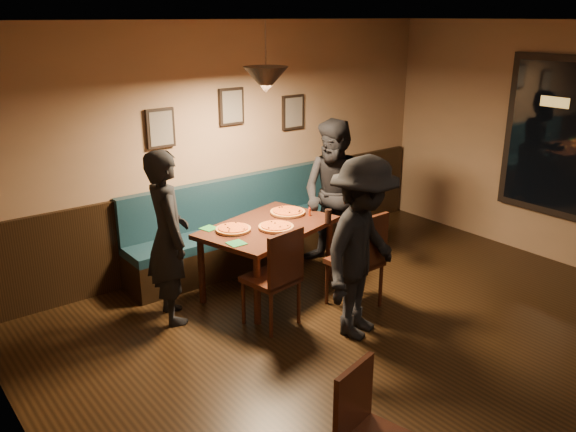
# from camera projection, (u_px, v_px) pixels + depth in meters

# --- Properties ---
(floor) EXTENTS (7.00, 7.00, 0.00)m
(floor) POSITION_uv_depth(u_px,v_px,m) (471.00, 386.00, 4.77)
(floor) COLOR black
(floor) RESTS_ON ground
(ceiling) EXTENTS (7.00, 7.00, 0.00)m
(ceiling) POSITION_uv_depth(u_px,v_px,m) (514.00, 22.00, 3.87)
(ceiling) COLOR silver
(ceiling) RESTS_ON ground
(wall_back) EXTENTS (6.00, 0.00, 6.00)m
(wall_back) POSITION_uv_depth(u_px,v_px,m) (231.00, 145.00, 6.93)
(wall_back) COLOR #8C704F
(wall_back) RESTS_ON ground
(wall_left) EXTENTS (0.00, 7.00, 7.00)m
(wall_left) POSITION_uv_depth(u_px,v_px,m) (84.00, 364.00, 2.57)
(wall_left) COLOR #8C704F
(wall_left) RESTS_ON ground
(wainscot) EXTENTS (5.88, 0.06, 1.00)m
(wainscot) POSITION_uv_depth(u_px,v_px,m) (235.00, 218.00, 7.20)
(wainscot) COLOR black
(wainscot) RESTS_ON ground
(booth_bench) EXTENTS (3.00, 0.60, 1.00)m
(booth_bench) POSITION_uv_depth(u_px,v_px,m) (247.00, 224.00, 7.00)
(booth_bench) COLOR #0F232D
(booth_bench) RESTS_ON ground
(picture_left) EXTENTS (0.32, 0.04, 0.42)m
(picture_left) POSITION_uv_depth(u_px,v_px,m) (160.00, 128.00, 6.29)
(picture_left) COLOR black
(picture_left) RESTS_ON wall_back
(picture_center) EXTENTS (0.32, 0.04, 0.42)m
(picture_center) POSITION_uv_depth(u_px,v_px,m) (231.00, 106.00, 6.77)
(picture_center) COLOR black
(picture_center) RESTS_ON wall_back
(picture_right) EXTENTS (0.32, 0.04, 0.42)m
(picture_right) POSITION_uv_depth(u_px,v_px,m) (293.00, 112.00, 7.34)
(picture_right) COLOR black
(picture_right) RESTS_ON wall_back
(pendant_lamp) EXTENTS (0.44, 0.44, 0.25)m
(pendant_lamp) POSITION_uv_depth(u_px,v_px,m) (266.00, 80.00, 5.71)
(pendant_lamp) COLOR black
(pendant_lamp) RESTS_ON ceiling
(dining_table) EXTENTS (1.59, 1.24, 0.75)m
(dining_table) POSITION_uv_depth(u_px,v_px,m) (268.00, 258.00, 6.31)
(dining_table) COLOR black
(dining_table) RESTS_ON floor
(chair_near_left) EXTENTS (0.50, 0.50, 0.99)m
(chair_near_left) POSITION_uv_depth(u_px,v_px,m) (271.00, 276.00, 5.59)
(chair_near_left) COLOR black
(chair_near_left) RESTS_ON floor
(chair_near_right) EXTENTS (0.46, 0.46, 1.02)m
(chair_near_right) POSITION_uv_depth(u_px,v_px,m) (355.00, 259.00, 5.95)
(chair_near_right) COLOR black
(chair_near_right) RESTS_ON floor
(diner_left) EXTENTS (0.53, 0.69, 1.70)m
(diner_left) POSITION_uv_depth(u_px,v_px,m) (168.00, 237.00, 5.59)
(diner_left) COLOR black
(diner_left) RESTS_ON floor
(diner_right) EXTENTS (0.89, 1.01, 1.75)m
(diner_right) POSITION_uv_depth(u_px,v_px,m) (336.00, 196.00, 6.77)
(diner_right) COLOR black
(diner_right) RESTS_ON floor
(diner_front) EXTENTS (1.25, 0.97, 1.70)m
(diner_front) POSITION_uv_depth(u_px,v_px,m) (362.00, 249.00, 5.31)
(diner_front) COLOR black
(diner_front) RESTS_ON floor
(pizza_a) EXTENTS (0.45, 0.45, 0.04)m
(pizza_a) POSITION_uv_depth(u_px,v_px,m) (233.00, 229.00, 6.02)
(pizza_a) COLOR orange
(pizza_a) RESTS_ON dining_table
(pizza_b) EXTENTS (0.47, 0.47, 0.04)m
(pizza_b) POSITION_uv_depth(u_px,v_px,m) (276.00, 227.00, 6.08)
(pizza_b) COLOR gold
(pizza_b) RESTS_ON dining_table
(pizza_c) EXTENTS (0.42, 0.42, 0.04)m
(pizza_c) POSITION_uv_depth(u_px,v_px,m) (288.00, 212.00, 6.54)
(pizza_c) COLOR orange
(pizza_c) RESTS_ON dining_table
(soda_glass) EXTENTS (0.07, 0.07, 0.15)m
(soda_glass) POSITION_uv_depth(u_px,v_px,m) (328.00, 216.00, 6.24)
(soda_glass) COLOR black
(soda_glass) RESTS_ON dining_table
(tabasco_bottle) EXTENTS (0.03, 0.03, 0.11)m
(tabasco_bottle) POSITION_uv_depth(u_px,v_px,m) (310.00, 211.00, 6.46)
(tabasco_bottle) COLOR #A92705
(tabasco_bottle) RESTS_ON dining_table
(napkin_a) EXTENTS (0.19, 0.19, 0.01)m
(napkin_a) POSITION_uv_depth(u_px,v_px,m) (209.00, 228.00, 6.09)
(napkin_a) COLOR #1E702F
(napkin_a) RESTS_ON dining_table
(napkin_b) EXTENTS (0.17, 0.17, 0.01)m
(napkin_b) POSITION_uv_depth(u_px,v_px,m) (236.00, 243.00, 5.69)
(napkin_b) COLOR #1B6833
(napkin_b) RESTS_ON dining_table
(cutlery_set) EXTENTS (0.21, 0.05, 0.00)m
(cutlery_set) POSITION_uv_depth(u_px,v_px,m) (291.00, 234.00, 5.93)
(cutlery_set) COLOR silver
(cutlery_set) RESTS_ON dining_table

